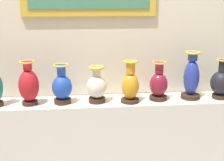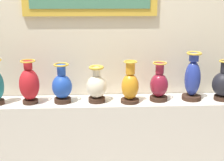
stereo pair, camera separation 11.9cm
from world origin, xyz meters
TOP-DOWN VIEW (x-y plane):
  - display_shelf at (0.00, 0.00)m, footprint 2.05×0.32m
  - back_wall at (-0.01, 0.22)m, footprint 3.29×0.14m
  - vase_crimson at (-0.67, -0.03)m, footprint 0.16×0.16m
  - vase_sapphire at (-0.41, -0.02)m, footprint 0.16×0.16m
  - vase_ivory at (-0.13, -0.03)m, footprint 0.17×0.17m
  - vase_amber at (0.14, -0.05)m, footprint 0.15×0.15m
  - vase_burgundy at (0.39, -0.01)m, footprint 0.15×0.15m
  - vase_cobalt at (0.67, -0.01)m, footprint 0.16×0.16m
  - vase_onyx at (0.92, -0.03)m, footprint 0.17×0.17m

SIDE VIEW (x-z plane):
  - display_shelf at x=0.00m, z-range 0.00..0.88m
  - vase_ivory at x=-0.13m, z-range 0.86..1.16m
  - vase_burgundy at x=0.39m, z-range 0.85..1.17m
  - vase_onyx at x=0.92m, z-range 0.85..1.18m
  - vase_sapphire at x=-0.41m, z-range 0.85..1.18m
  - vase_amber at x=0.14m, z-range 0.85..1.19m
  - vase_crimson at x=-0.67m, z-range 0.86..1.22m
  - vase_cobalt at x=0.67m, z-range 0.86..1.26m
  - back_wall at x=-0.01m, z-range 0.01..3.08m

